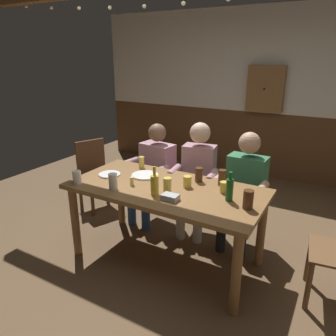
% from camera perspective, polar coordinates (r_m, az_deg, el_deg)
% --- Properties ---
extents(ground_plane, '(6.79, 6.79, 0.00)m').
position_cam_1_polar(ground_plane, '(3.46, 0.77, -14.56)').
color(ground_plane, brown).
extents(back_wall_upper, '(5.66, 0.12, 1.59)m').
position_cam_1_polar(back_wall_upper, '(5.46, 15.83, 17.89)').
color(back_wall_upper, silver).
extents(back_wall_wainscot, '(5.66, 0.12, 1.06)m').
position_cam_1_polar(back_wall_wainscot, '(5.64, 14.61, 4.37)').
color(back_wall_wainscot, brown).
rests_on(back_wall_wainscot, ground_plane).
extents(dining_table, '(1.82, 0.90, 0.78)m').
position_cam_1_polar(dining_table, '(3.02, -0.43, -5.26)').
color(dining_table, brown).
rests_on(dining_table, ground_plane).
extents(person_0, '(0.58, 0.56, 1.18)m').
position_cam_1_polar(person_0, '(3.83, -2.59, -0.08)').
color(person_0, '#B78493').
rests_on(person_0, ground_plane).
extents(person_1, '(0.53, 0.55, 1.25)m').
position_cam_1_polar(person_1, '(3.57, 5.17, -1.02)').
color(person_1, '#B78493').
rests_on(person_1, ground_plane).
extents(person_2, '(0.54, 0.52, 1.21)m').
position_cam_1_polar(person_2, '(3.40, 13.30, -2.89)').
color(person_2, '#33724C').
rests_on(person_2, ground_plane).
extents(chair_empty_near_right, '(0.58, 0.58, 0.88)m').
position_cam_1_polar(chair_empty_near_right, '(4.35, -12.75, -0.64)').
color(chair_empty_near_right, brown).
rests_on(chair_empty_near_right, ground_plane).
extents(table_candle, '(0.04, 0.04, 0.08)m').
position_cam_1_polar(table_candle, '(3.03, -6.42, -2.31)').
color(table_candle, '#F9E08C').
rests_on(table_candle, dining_table).
extents(condiment_caddy, '(0.14, 0.10, 0.05)m').
position_cam_1_polar(condiment_caddy, '(2.71, 0.42, -5.22)').
color(condiment_caddy, '#B2B7BC').
rests_on(condiment_caddy, dining_table).
extents(plate_0, '(0.22, 0.22, 0.01)m').
position_cam_1_polar(plate_0, '(3.32, -10.33, -1.12)').
color(plate_0, white).
rests_on(plate_0, dining_table).
extents(plate_1, '(0.27, 0.27, 0.01)m').
position_cam_1_polar(plate_1, '(3.26, -4.11, -1.28)').
color(plate_1, white).
rests_on(plate_1, dining_table).
extents(bottle_0, '(0.07, 0.07, 0.26)m').
position_cam_1_polar(bottle_0, '(2.80, -2.47, -2.90)').
color(bottle_0, gold).
rests_on(bottle_0, dining_table).
extents(bottle_1, '(0.06, 0.06, 0.25)m').
position_cam_1_polar(bottle_1, '(2.72, 10.88, -3.66)').
color(bottle_1, '#195923').
rests_on(bottle_1, dining_table).
extents(pint_glass_0, '(0.08, 0.08, 0.10)m').
position_cam_1_polar(pint_glass_0, '(2.97, 3.44, -2.40)').
color(pint_glass_0, '#E5C64C').
rests_on(pint_glass_0, dining_table).
extents(pint_glass_1, '(0.07, 0.07, 0.15)m').
position_cam_1_polar(pint_glass_1, '(3.04, 9.57, -1.69)').
color(pint_glass_1, '#4C2D19').
rests_on(pint_glass_1, dining_table).
extents(pint_glass_2, '(0.07, 0.07, 0.10)m').
position_cam_1_polar(pint_glass_2, '(2.89, 9.86, -3.36)').
color(pint_glass_2, '#E5C64C').
rests_on(pint_glass_2, dining_table).
extents(pint_glass_3, '(0.08, 0.08, 0.15)m').
position_cam_1_polar(pint_glass_3, '(2.95, -9.73, -2.38)').
color(pint_glass_3, white).
rests_on(pint_glass_3, dining_table).
extents(pint_glass_4, '(0.06, 0.06, 0.13)m').
position_cam_1_polar(pint_glass_4, '(3.47, -4.71, 0.99)').
color(pint_glass_4, '#E5C64C').
rests_on(pint_glass_4, dining_table).
extents(pint_glass_5, '(0.07, 0.07, 0.14)m').
position_cam_1_polar(pint_glass_5, '(3.10, 5.49, -1.18)').
color(pint_glass_5, '#4C2D19').
rests_on(pint_glass_5, dining_table).
extents(pint_glass_6, '(0.08, 0.08, 0.16)m').
position_cam_1_polar(pint_glass_6, '(2.63, 14.05, -5.44)').
color(pint_glass_6, '#4C2D19').
rests_on(pint_glass_6, dining_table).
extents(pint_glass_7, '(0.07, 0.07, 0.14)m').
position_cam_1_polar(pint_glass_7, '(2.84, -0.12, -3.09)').
color(pint_glass_7, '#E5C64C').
rests_on(pint_glass_7, dining_table).
extents(pint_glass_8, '(0.08, 0.08, 0.13)m').
position_cam_1_polar(pint_glass_8, '(3.16, -15.86, -1.60)').
color(pint_glass_8, white).
rests_on(pint_glass_8, dining_table).
extents(wall_dart_cabinet, '(0.56, 0.15, 0.70)m').
position_cam_1_polar(wall_dart_cabinet, '(5.32, 16.91, 13.32)').
color(wall_dart_cabinet, brown).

